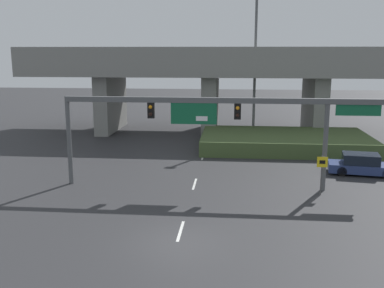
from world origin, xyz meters
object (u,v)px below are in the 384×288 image
Objects in this scene: speed_limit_sign at (322,170)px; parked_sedan_near_right at (362,165)px; signal_gantry at (214,113)px; highway_light_pole_near at (255,64)px.

speed_limit_sign reaches higher than parked_sedan_near_right.
parked_sedan_near_right is (3.62, 4.84, -0.87)m from speed_limit_sign.
highway_light_pole_near reaches higher than signal_gantry.
parked_sedan_near_right is (9.87, 3.89, -3.90)m from signal_gantry.
parked_sedan_near_right is at bearing 21.48° from signal_gantry.
highway_light_pole_near is 2.79× the size of parked_sedan_near_right.
speed_limit_sign is 18.20m from highway_light_pole_near.
highway_light_pole_near reaches higher than speed_limit_sign.
highway_light_pole_near is at bearing 79.23° from signal_gantry.
speed_limit_sign is 0.49× the size of parked_sedan_near_right.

